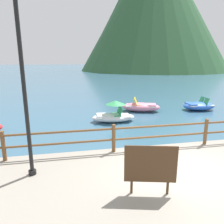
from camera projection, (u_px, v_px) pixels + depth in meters
ground_plane at (85, 76)px, 44.19m from camera, size 200.00×200.00×0.00m
dock_railing at (162, 132)px, 7.35m from camera, size 23.92×0.12×0.95m
lamp_post at (22, 72)px, 5.10m from camera, size 0.28×0.28×4.59m
sign_board at (151, 165)px, 4.76m from camera, size 1.15×0.32×1.19m
pedal_boat_1 at (141, 107)px, 14.30m from camera, size 2.77×1.92×0.90m
pedal_boat_2 at (199, 106)px, 14.69m from camera, size 2.24×1.40×0.88m
pedal_boat_3 at (113, 115)px, 11.95m from camera, size 2.44×1.25×1.19m
cliff_headland at (149, 10)px, 63.60m from camera, size 44.00×44.00×37.44m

